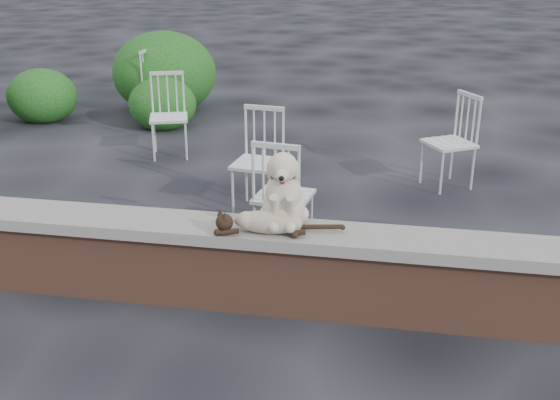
% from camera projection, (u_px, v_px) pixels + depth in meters
% --- Properties ---
extents(ground, '(60.00, 60.00, 0.00)m').
position_uv_depth(ground, '(116.00, 291.00, 4.74)').
color(ground, black).
rests_on(ground, ground).
extents(brick_wall, '(6.00, 0.30, 0.50)m').
position_uv_depth(brick_wall, '(113.00, 259.00, 4.65)').
color(brick_wall, brown).
rests_on(brick_wall, ground).
extents(capstone, '(6.20, 0.40, 0.08)m').
position_uv_depth(capstone, '(109.00, 221.00, 4.54)').
color(capstone, slate).
rests_on(capstone, brick_wall).
extents(dog, '(0.41, 0.50, 0.54)m').
position_uv_depth(dog, '(284.00, 186.00, 4.29)').
color(dog, beige).
rests_on(dog, capstone).
extents(cat, '(1.00, 0.35, 0.17)m').
position_uv_depth(cat, '(268.00, 221.00, 4.24)').
color(cat, tan).
rests_on(cat, capstone).
extents(chair_c, '(0.63, 0.63, 0.94)m').
position_uv_depth(chair_c, '(284.00, 194.00, 5.22)').
color(chair_c, silver).
rests_on(chair_c, ground).
extents(chair_b, '(0.62, 0.62, 0.94)m').
position_uv_depth(chair_b, '(258.00, 162.00, 5.97)').
color(chair_b, silver).
rests_on(chair_b, ground).
extents(chair_d, '(0.77, 0.77, 0.94)m').
position_uv_depth(chair_d, '(449.00, 142.00, 6.56)').
color(chair_d, silver).
rests_on(chair_d, ground).
extents(chair_a, '(0.71, 0.71, 0.94)m').
position_uv_depth(chair_a, '(169.00, 116.00, 7.50)').
color(chair_a, silver).
rests_on(chair_a, ground).
extents(chair_e, '(0.58, 0.58, 0.94)m').
position_uv_depth(chair_e, '(161.00, 84.00, 9.12)').
color(chair_e, silver).
rests_on(chair_e, ground).
extents(potted_plant_b, '(0.87, 0.87, 1.09)m').
position_uv_depth(potted_plant_b, '(161.00, 73.00, 9.48)').
color(potted_plant_b, '#154814').
rests_on(potted_plant_b, ground).
extents(shrubbery, '(2.66, 2.09, 1.19)m').
position_uv_depth(shrubbery, '(144.00, 81.00, 9.36)').
color(shrubbery, '#154814').
rests_on(shrubbery, ground).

